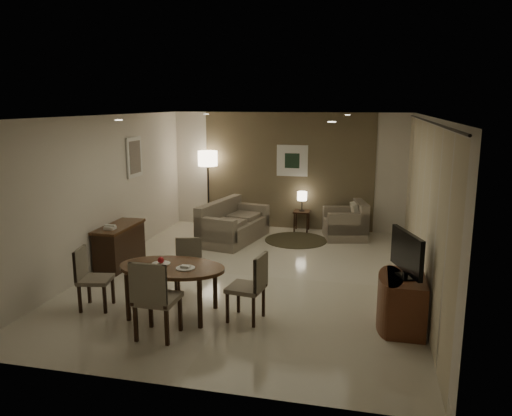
% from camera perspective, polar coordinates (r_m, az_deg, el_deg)
% --- Properties ---
extents(room_shell, '(5.50, 7.00, 2.70)m').
position_cam_1_polar(room_shell, '(8.66, 0.30, 1.56)').
color(room_shell, beige).
rests_on(room_shell, ground).
extents(taupe_accent, '(3.96, 0.03, 2.70)m').
position_cam_1_polar(taupe_accent, '(11.65, 3.68, 4.23)').
color(taupe_accent, brown).
rests_on(taupe_accent, wall_back).
extents(curtain_wall, '(0.08, 6.70, 2.58)m').
position_cam_1_polar(curtain_wall, '(8.10, 18.46, 0.00)').
color(curtain_wall, beige).
rests_on(curtain_wall, wall_right).
extents(curtain_rod, '(0.03, 6.80, 0.03)m').
position_cam_1_polar(curtain_rod, '(7.95, 19.09, 9.35)').
color(curtain_rod, black).
rests_on(curtain_rod, wall_right).
extents(art_back_frame, '(0.72, 0.03, 0.72)m').
position_cam_1_polar(art_back_frame, '(11.58, 4.17, 5.42)').
color(art_back_frame, silver).
rests_on(art_back_frame, wall_back).
extents(art_back_canvas, '(0.34, 0.01, 0.34)m').
position_cam_1_polar(art_back_canvas, '(11.56, 4.15, 5.41)').
color(art_back_canvas, black).
rests_on(art_back_canvas, wall_back).
extents(art_left_frame, '(0.03, 0.60, 0.80)m').
position_cam_1_polar(art_left_frame, '(10.26, -13.73, 5.68)').
color(art_left_frame, silver).
rests_on(art_left_frame, wall_left).
extents(art_left_canvas, '(0.01, 0.46, 0.64)m').
position_cam_1_polar(art_left_canvas, '(10.25, -13.65, 5.68)').
color(art_left_canvas, gray).
rests_on(art_left_canvas, wall_left).
extents(downlight_nl, '(0.10, 0.10, 0.01)m').
position_cam_1_polar(downlight_nl, '(6.94, -15.42, 9.66)').
color(downlight_nl, white).
rests_on(downlight_nl, ceiling).
extents(downlight_nr, '(0.10, 0.10, 0.01)m').
position_cam_1_polar(downlight_nr, '(6.13, 8.66, 9.70)').
color(downlight_nr, white).
rests_on(downlight_nr, ceiling).
extents(downlight_fl, '(0.10, 0.10, 0.01)m').
position_cam_1_polar(downlight_fl, '(10.25, -5.70, 10.63)').
color(downlight_fl, white).
rests_on(downlight_fl, ceiling).
extents(downlight_fr, '(0.10, 0.10, 0.01)m').
position_cam_1_polar(downlight_fr, '(9.72, 10.41, 10.43)').
color(downlight_fr, white).
rests_on(downlight_fr, ceiling).
extents(console_desk, '(0.48, 1.20, 0.75)m').
position_cam_1_polar(console_desk, '(9.38, -15.31, -4.17)').
color(console_desk, '#4D2D19').
rests_on(console_desk, floor).
extents(telephone, '(0.20, 0.14, 0.09)m').
position_cam_1_polar(telephone, '(9.02, -16.35, -2.07)').
color(telephone, white).
rests_on(telephone, console_desk).
extents(tv_cabinet, '(0.48, 0.90, 0.70)m').
position_cam_1_polar(tv_cabinet, '(6.91, 16.67, -10.32)').
color(tv_cabinet, brown).
rests_on(tv_cabinet, floor).
extents(flat_tv, '(0.36, 0.85, 0.60)m').
position_cam_1_polar(flat_tv, '(6.69, 16.84, -4.99)').
color(flat_tv, black).
rests_on(flat_tv, tv_cabinet).
extents(dining_table, '(1.50, 0.94, 0.70)m').
position_cam_1_polar(dining_table, '(7.13, -9.51, -9.27)').
color(dining_table, '#4D2D19').
rests_on(dining_table, floor).
extents(chair_near, '(0.51, 0.51, 1.04)m').
position_cam_1_polar(chair_near, '(6.46, -11.19, -10.01)').
color(chair_near, gray).
rests_on(chair_near, floor).
extents(chair_far, '(0.52, 0.52, 0.86)m').
position_cam_1_polar(chair_far, '(7.73, -7.75, -6.87)').
color(chair_far, gray).
rests_on(chair_far, floor).
extents(chair_left, '(0.50, 0.50, 0.89)m').
position_cam_1_polar(chair_left, '(7.55, -17.86, -7.70)').
color(chair_left, gray).
rests_on(chair_left, floor).
extents(chair_right, '(0.51, 0.51, 0.94)m').
position_cam_1_polar(chair_right, '(6.82, -1.19, -9.01)').
color(chair_right, gray).
rests_on(chair_right, floor).
extents(plate_a, '(0.26, 0.26, 0.02)m').
position_cam_1_polar(plate_a, '(7.12, -10.80, -6.27)').
color(plate_a, white).
rests_on(plate_a, dining_table).
extents(plate_b, '(0.26, 0.26, 0.02)m').
position_cam_1_polar(plate_b, '(6.88, -8.07, -6.82)').
color(plate_b, white).
rests_on(plate_b, dining_table).
extents(fruit_apple, '(0.09, 0.09, 0.09)m').
position_cam_1_polar(fruit_apple, '(7.10, -10.82, -5.87)').
color(fruit_apple, '#AC1317').
rests_on(fruit_apple, plate_a).
extents(napkin, '(0.12, 0.08, 0.03)m').
position_cam_1_polar(napkin, '(6.88, -8.08, -6.64)').
color(napkin, white).
rests_on(napkin, plate_b).
extents(round_rug, '(1.34, 1.34, 0.01)m').
position_cam_1_polar(round_rug, '(10.81, 4.59, -3.67)').
color(round_rug, '#3C3421').
rests_on(round_rug, floor).
extents(sofa, '(1.93, 1.24, 0.84)m').
position_cam_1_polar(sofa, '(10.67, -2.56, -1.55)').
color(sofa, gray).
rests_on(sofa, floor).
extents(armchair, '(1.05, 1.09, 0.81)m').
position_cam_1_polar(armchair, '(11.04, 10.14, -1.36)').
color(armchair, gray).
rests_on(armchair, floor).
extents(side_table, '(0.37, 0.37, 0.47)m').
position_cam_1_polar(side_table, '(11.57, 5.24, -1.47)').
color(side_table, black).
rests_on(side_table, floor).
extents(table_lamp, '(0.22, 0.22, 0.50)m').
position_cam_1_polar(table_lamp, '(11.47, 5.28, 0.89)').
color(table_lamp, '#FFEAC1').
rests_on(table_lamp, side_table).
extents(floor_lamp, '(0.46, 0.46, 1.80)m').
position_cam_1_polar(floor_lamp, '(11.91, -5.47, 2.18)').
color(floor_lamp, '#FFE5B7').
rests_on(floor_lamp, floor).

